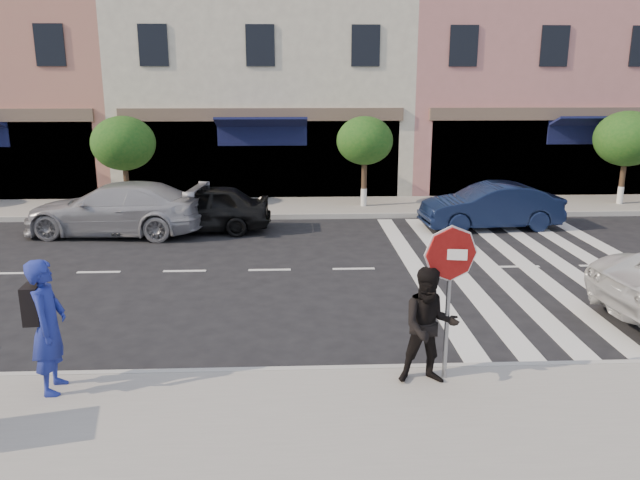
{
  "coord_description": "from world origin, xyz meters",
  "views": [
    {
      "loc": [
        0.57,
        -10.15,
        4.42
      ],
      "look_at": [
        1.08,
        1.41,
        1.4
      ],
      "focal_mm": 35.0,
      "sensor_mm": 36.0,
      "label": 1
    }
  ],
  "objects_px": {
    "photographer": "(49,326)",
    "car_far_mid": "(200,208)",
    "walker": "(429,326)",
    "car_far_left": "(116,209)",
    "stop_sign": "(450,268)",
    "car_far_right": "(491,206)"
  },
  "relations": [
    {
      "from": "photographer",
      "to": "car_far_left",
      "type": "xyz_separation_m",
      "value": [
        -1.74,
        9.73,
        -0.36
      ]
    },
    {
      "from": "photographer",
      "to": "car_far_right",
      "type": "height_order",
      "value": "photographer"
    },
    {
      "from": "car_far_mid",
      "to": "walker",
      "type": "bearing_deg",
      "value": 25.16
    },
    {
      "from": "photographer",
      "to": "car_far_mid",
      "type": "relative_size",
      "value": 0.47
    },
    {
      "from": "walker",
      "to": "car_far_right",
      "type": "relative_size",
      "value": 0.42
    },
    {
      "from": "walker",
      "to": "car_far_left",
      "type": "relative_size",
      "value": 0.33
    },
    {
      "from": "walker",
      "to": "car_far_left",
      "type": "bearing_deg",
      "value": 126.77
    },
    {
      "from": "car_far_left",
      "to": "car_far_mid",
      "type": "height_order",
      "value": "car_far_left"
    },
    {
      "from": "car_far_left",
      "to": "car_far_right",
      "type": "distance_m",
      "value": 11.05
    },
    {
      "from": "photographer",
      "to": "car_far_mid",
      "type": "bearing_deg",
      "value": -8.19
    },
    {
      "from": "walker",
      "to": "stop_sign",
      "type": "bearing_deg",
      "value": 20.89
    },
    {
      "from": "car_far_right",
      "to": "stop_sign",
      "type": "bearing_deg",
      "value": -25.53
    },
    {
      "from": "stop_sign",
      "to": "car_far_left",
      "type": "height_order",
      "value": "stop_sign"
    },
    {
      "from": "stop_sign",
      "to": "walker",
      "type": "relative_size",
      "value": 1.34
    },
    {
      "from": "stop_sign",
      "to": "photographer",
      "type": "bearing_deg",
      "value": -169.15
    },
    {
      "from": "stop_sign",
      "to": "car_far_mid",
      "type": "relative_size",
      "value": 0.56
    },
    {
      "from": "stop_sign",
      "to": "car_far_left",
      "type": "distance_m",
      "value": 12.14
    },
    {
      "from": "car_far_mid",
      "to": "car_far_right",
      "type": "bearing_deg",
      "value": 90.19
    },
    {
      "from": "stop_sign",
      "to": "photographer",
      "type": "distance_m",
      "value": 5.62
    },
    {
      "from": "car_far_mid",
      "to": "photographer",
      "type": "bearing_deg",
      "value": -3.61
    },
    {
      "from": "stop_sign",
      "to": "walker",
      "type": "xyz_separation_m",
      "value": [
        -0.28,
        -0.1,
        -0.83
      ]
    },
    {
      "from": "stop_sign",
      "to": "walker",
      "type": "distance_m",
      "value": 0.88
    }
  ]
}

